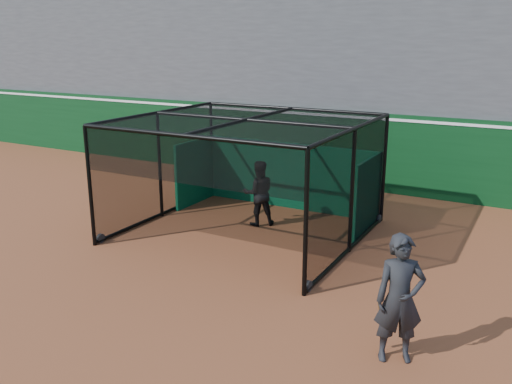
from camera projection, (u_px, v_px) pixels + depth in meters
The scene contains 6 objects.
ground at pixel (190, 278), 11.13m from camera, with size 120.00×120.00×0.00m, color brown.
outfield_wall at pixel (339, 147), 17.94m from camera, with size 50.00×0.50×2.50m.
grandstand at pixel (378, 46), 20.26m from camera, with size 50.00×7.85×8.95m.
batting_cage at pixel (247, 177), 13.40m from camera, with size 5.53×5.19×2.86m.
batter at pixel (259, 193), 14.12m from camera, with size 0.84×0.65×1.72m, color black.
on_deck_player at pixel (400, 299), 8.03m from camera, with size 0.87×0.76×2.01m.
Camera 1 is at (6.14, -8.30, 4.71)m, focal length 38.00 mm.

